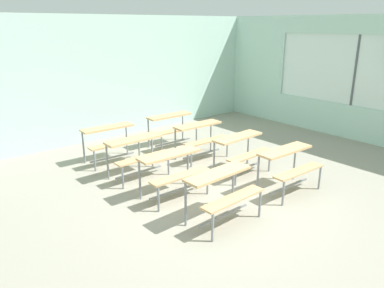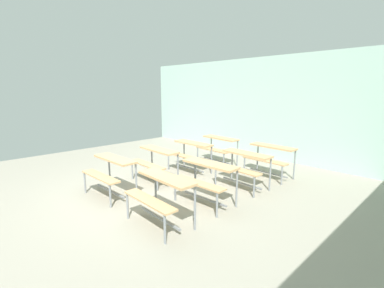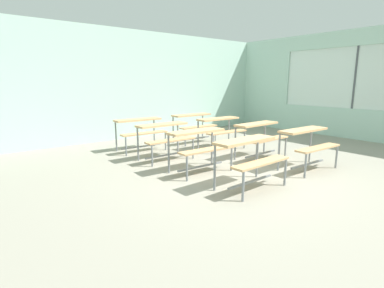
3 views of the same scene
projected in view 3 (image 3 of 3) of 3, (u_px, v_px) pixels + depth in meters
ground at (245, 177)px, 5.18m from camera, size 10.00×9.00×0.05m
wall_back at (124, 85)px, 8.31m from camera, size 10.00×0.12×3.00m
wall_right at (379, 87)px, 7.82m from camera, size 0.12×9.00×3.00m
desk_bench_r0c0 at (250, 152)px, 4.50m from camera, size 1.12×0.62×0.74m
desk_bench_r0c1 at (308, 139)px, 5.47m from camera, size 1.12×0.63×0.74m
desk_bench_r1c0 at (200, 141)px, 5.32m from camera, size 1.12×0.62×0.74m
desk_bench_r1c1 at (260, 132)px, 6.25m from camera, size 1.12×0.63×0.74m
desk_bench_r2c0 at (165, 133)px, 6.15m from camera, size 1.10×0.59×0.74m
desk_bench_r2c1 at (221, 126)px, 7.14m from camera, size 1.12×0.63×0.74m
desk_bench_r3c0 at (140, 127)px, 6.97m from camera, size 1.13×0.64×0.74m
desk_bench_r3c1 at (194, 121)px, 7.95m from camera, size 1.12×0.62×0.74m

